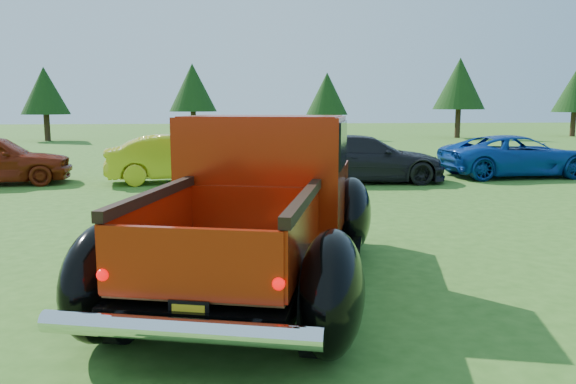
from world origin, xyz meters
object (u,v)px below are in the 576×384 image
object	(u,v)px
pickup_truck	(264,201)
show_car_yellow	(178,159)
tree_west	(45,91)
tree_mid_left	(193,88)
tree_far_east	(576,91)
tree_mid_right	(327,94)
show_car_grey	(364,159)
show_car_blue	(517,156)
tree_east	(459,84)

from	to	relation	value
pickup_truck	show_car_yellow	bearing A→B (deg)	116.89
tree_west	tree_mid_left	world-z (taller)	tree_mid_left
tree_far_east	pickup_truck	xyz separation A→B (m)	(-23.95, -31.04, -2.23)
tree_mid_right	show_car_yellow	size ratio (longest dim) A/B	1.05
tree_mid_right	tree_far_east	world-z (taller)	tree_far_east
tree_far_east	show_car_grey	world-z (taller)	tree_far_east
tree_mid_right	show_car_grey	distance (m)	21.87
tree_mid_left	show_car_grey	bearing A→B (deg)	-73.96
pickup_truck	show_car_blue	bearing A→B (deg)	63.26
tree_east	tree_mid_right	bearing A→B (deg)	176.82
tree_mid_right	pickup_truck	size ratio (longest dim) A/B	0.72
tree_east	show_car_grey	world-z (taller)	tree_east
tree_east	pickup_truck	size ratio (longest dim) A/B	0.89
tree_west	tree_mid_right	size ratio (longest dim) A/B	1.05
tree_far_east	show_car_yellow	bearing A→B (deg)	-140.30
tree_mid_left	tree_mid_right	distance (m)	9.06
tree_east	show_car_yellow	distance (m)	26.84
tree_west	tree_mid_left	distance (m)	9.22
tree_east	pickup_truck	xyz separation A→B (m)	(-14.95, -30.04, -2.64)
pickup_truck	show_car_blue	size ratio (longest dim) A/B	1.29
tree_mid_right	show_car_yellow	world-z (taller)	tree_mid_right
tree_mid_right	show_car_grey	world-z (taller)	tree_mid_right
tree_far_east	show_car_blue	world-z (taller)	tree_far_east
tree_east	show_car_blue	world-z (taller)	tree_east
show_car_yellow	pickup_truck	bearing A→B (deg)	-179.44
show_car_yellow	tree_far_east	bearing A→B (deg)	-61.85
tree_west	show_car_yellow	distance (m)	22.56
tree_east	tree_mid_left	bearing A→B (deg)	175.24
show_car_blue	tree_west	bearing A→B (deg)	43.20
show_car_blue	pickup_truck	bearing A→B (deg)	135.56
pickup_truck	show_car_grey	xyz separation A→B (m)	(3.45, 8.93, -0.32)
tree_east	tree_far_east	size ratio (longest dim) A/B	1.12
tree_mid_right	tree_far_east	size ratio (longest dim) A/B	0.92
tree_west	pickup_truck	bearing A→B (deg)	-67.80
tree_mid_right	show_car_blue	distance (m)	21.14
tree_east	pickup_truck	world-z (taller)	tree_east
tree_mid_left	tree_mid_right	bearing A→B (deg)	-6.34
tree_east	show_car_grey	distance (m)	24.22
show_car_yellow	show_car_grey	size ratio (longest dim) A/B	0.88
tree_mid_right	show_car_blue	world-z (taller)	tree_mid_right
tree_mid_left	tree_east	xyz separation A→B (m)	(18.00, -1.50, 0.27)
tree_mid_right	tree_east	size ratio (longest dim) A/B	0.81
tree_far_east	pickup_truck	bearing A→B (deg)	-127.65
pickup_truck	show_car_yellow	size ratio (longest dim) A/B	1.45
tree_east	show_car_grey	size ratio (longest dim) A/B	1.14
tree_mid_left	show_car_grey	xyz separation A→B (m)	(6.50, -22.61, -2.69)
tree_west	tree_far_east	size ratio (longest dim) A/B	0.96
tree_mid_right	tree_mid_left	bearing A→B (deg)	173.66
tree_east	show_car_grey	xyz separation A→B (m)	(-11.50, -21.11, -2.97)
show_car_yellow	tree_mid_right	bearing A→B (deg)	-32.29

